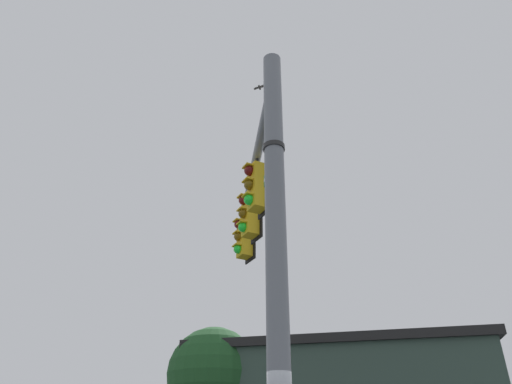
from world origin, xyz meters
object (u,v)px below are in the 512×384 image
Objects in this scene: traffic_light_mid_inner at (249,215)px; street_name_sign at (272,156)px; traffic_light_mid_outer at (244,238)px; bird_flying at (260,87)px; traffic_light_nearest_pole at (256,187)px.

traffic_light_mid_inner is 1.09× the size of street_name_sign.
bird_flying is (-0.59, -0.17, 4.71)m from traffic_light_mid_outer.
traffic_light_nearest_pole is 1.09× the size of street_name_sign.
traffic_light_mid_outer is 4.70m from street_name_sign.
traffic_light_mid_inner is at bearing -20.60° from traffic_light_nearest_pole.
traffic_light_nearest_pole and traffic_light_mid_inner have the same top height.
bird_flying reaches higher than traffic_light_mid_outer.
traffic_light_nearest_pole is 2.68m from traffic_light_mid_outer.
traffic_light_mid_outer is 1.09× the size of street_name_sign.
traffic_light_mid_outer is (2.51, -0.94, 0.00)m from traffic_light_nearest_pole.
traffic_light_mid_outer is 4.23× the size of bird_flying.
traffic_light_mid_inner reaches higher than street_name_sign.
traffic_light_nearest_pole is 2.06m from street_name_sign.
street_name_sign is (-4.38, 1.62, -0.54)m from traffic_light_mid_outer.
traffic_light_nearest_pole and traffic_light_mid_outer have the same top height.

